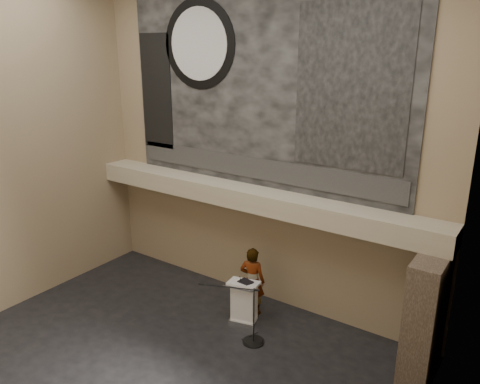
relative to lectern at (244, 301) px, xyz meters
The scene contains 18 objects.
floor 2.77m from the lectern, 100.48° to the right, with size 10.00×10.00×0.00m, color black.
wall_back 3.96m from the lectern, 110.33° to the left, with size 10.00×0.02×8.50m, color #8F7E5A.
wall_right 6.41m from the lectern, 30.63° to the right, with size 0.02×8.00×8.50m, color #8F7E5A.
soffit 2.62m from the lectern, 117.91° to the left, with size 10.00×0.80×0.50m, color tan.
sprinkler_left 3.11m from the lectern, 157.16° to the left, with size 0.04×0.04×0.06m, color #B2893D.
sprinkler_right 2.69m from the lectern, 32.08° to the left, with size 0.04×0.04×0.06m, color #B2893D.
banner 5.33m from the lectern, 110.76° to the left, with size 8.00×0.05×5.00m, color black.
banner_text_strip 3.38m from the lectern, 111.36° to the left, with size 7.76×0.02×0.55m, color #2B2B2B.
banner_clock_rim 6.68m from the lectern, 151.18° to the left, with size 2.30×2.30×0.02m, color black.
banner_clock_face 6.68m from the lectern, 151.57° to the left, with size 1.84×1.84×0.02m, color silver.
banner_building_print 5.72m from the lectern, 33.50° to the left, with size 2.60×0.02×3.60m, color black.
banner_brick_print 6.34m from the lectern, 162.05° to the left, with size 1.10×0.02×3.20m, color black.
stone_pier 4.26m from the lectern, ahead, with size 0.60×1.40×2.70m, color #3E3026.
lectern is the anchor object (origin of this frame).
binder 0.57m from the lectern, 17.93° to the right, with size 0.33×0.26×0.04m, color black.
papers 0.56m from the lectern, 150.42° to the right, with size 0.21×0.29×0.01m, color white.
speaker_person 0.57m from the lectern, 96.23° to the left, with size 0.67×0.44×1.83m, color white.
mic_stand 0.96m from the lectern, 44.73° to the right, with size 1.47×0.78×1.42m.
Camera 1 is at (6.28, -5.89, 6.70)m, focal length 35.00 mm.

